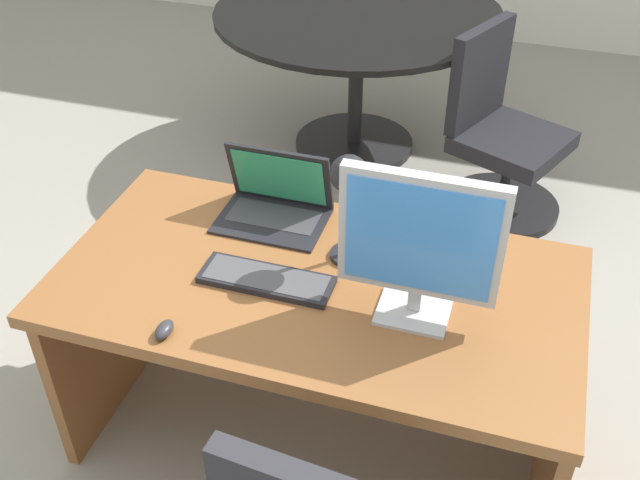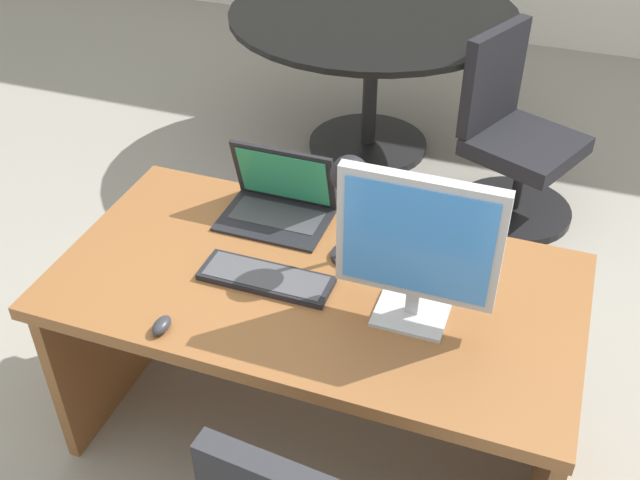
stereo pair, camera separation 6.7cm
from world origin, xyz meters
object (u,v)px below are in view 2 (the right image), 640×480
keyboard (266,278)px  meeting_chair_near (513,147)px  laptop (280,195)px  meeting_table (372,46)px  mouse (162,325)px  desk_lamp (350,188)px  desk (320,319)px  monitor (418,244)px

keyboard → meeting_chair_near: meeting_chair_near is taller
laptop → meeting_table: bearing=96.3°
mouse → meeting_table: bearing=92.3°
mouse → meeting_table: size_ratio=0.05×
laptop → desk_lamp: bearing=-31.1°
desk → meeting_table: bearing=102.0°
laptop → desk_lamp: (0.29, -0.18, 0.20)m
desk_lamp → meeting_chair_near: bearing=77.7°
desk → mouse: (-0.32, -0.38, 0.21)m
desk → meeting_table: 2.00m
desk → meeting_chair_near: (0.40, 1.60, -0.17)m
meeting_table → meeting_chair_near: (0.81, -0.36, -0.25)m
keyboard → meeting_chair_near: bearing=72.6°
mouse → desk_lamp: desk_lamp is taller
desk → laptop: laptop is taller
keyboard → mouse: (-0.19, -0.29, 0.01)m
desk → laptop: bearing=132.8°
meeting_table → mouse: bearing=-87.7°
keyboard → monitor: bearing=-0.6°
desk → desk_lamp: 0.47m
mouse → meeting_chair_near: bearing=70.1°
desk → laptop: (-0.23, 0.24, 0.27)m
meeting_table → keyboard: bearing=-82.2°
keyboard → meeting_table: bearing=97.8°
desk → mouse: bearing=-130.2°
laptop → mouse: laptop is taller
desk → mouse: mouse is taller
monitor → meeting_chair_near: monitor is taller
laptop → meeting_chair_near: 1.56m
mouse → desk_lamp: 0.64m
monitor → laptop: size_ratio=1.31×
desk_lamp → laptop: bearing=148.9°
meeting_table → meeting_chair_near: bearing=-23.6°
desk_lamp → meeting_table: size_ratio=0.25×
keyboard → desk_lamp: size_ratio=1.06×
desk_lamp → meeting_chair_near: size_ratio=0.41×
laptop → keyboard: 0.36m
laptop → meeting_chair_near: bearing=65.3°
desk → meeting_table: (-0.41, 1.96, 0.08)m
desk_lamp → meeting_table: 1.98m
monitor → meeting_table: bearing=109.2°
desk → monitor: monitor is taller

